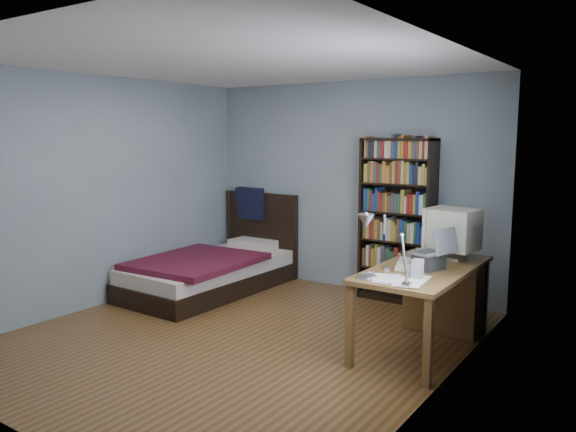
{
  "coord_description": "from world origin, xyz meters",
  "views": [
    {
      "loc": [
        3.22,
        -3.87,
        1.87
      ],
      "look_at": [
        0.17,
        0.57,
        1.09
      ],
      "focal_mm": 35.0,
      "sensor_mm": 36.0,
      "label": 1
    }
  ],
  "objects_px": {
    "speaker": "(417,269)",
    "desk_lamp": "(373,229)",
    "laptop": "(431,258)",
    "desk": "(440,291)",
    "bookshelf": "(397,220)",
    "bed": "(215,268)",
    "soda_can": "(418,255)",
    "crt_monitor": "(452,230)",
    "keyboard": "(408,265)"
  },
  "relations": [
    {
      "from": "desk",
      "to": "crt_monitor",
      "type": "xyz_separation_m",
      "value": [
        0.08,
        0.03,
        0.58
      ]
    },
    {
      "from": "soda_can",
      "to": "speaker",
      "type": "bearing_deg",
      "value": -69.1
    },
    {
      "from": "crt_monitor",
      "to": "laptop",
      "type": "distance_m",
      "value": 0.55
    },
    {
      "from": "crt_monitor",
      "to": "keyboard",
      "type": "relative_size",
      "value": 1.04
    },
    {
      "from": "crt_monitor",
      "to": "speaker",
      "type": "relative_size",
      "value": 2.97
    },
    {
      "from": "desk_lamp",
      "to": "desk",
      "type": "bearing_deg",
      "value": 90.39
    },
    {
      "from": "desk",
      "to": "desk_lamp",
      "type": "xyz_separation_m",
      "value": [
        0.01,
        -1.49,
        0.8
      ]
    },
    {
      "from": "desk",
      "to": "bed",
      "type": "bearing_deg",
      "value": -179.34
    },
    {
      "from": "speaker",
      "to": "soda_can",
      "type": "xyz_separation_m",
      "value": [
        -0.23,
        0.59,
        -0.02
      ]
    },
    {
      "from": "desk_lamp",
      "to": "laptop",
      "type": "bearing_deg",
      "value": 86.21
    },
    {
      "from": "speaker",
      "to": "desk_lamp",
      "type": "bearing_deg",
      "value": -99.13
    },
    {
      "from": "speaker",
      "to": "soda_can",
      "type": "relative_size",
      "value": 1.37
    },
    {
      "from": "laptop",
      "to": "bed",
      "type": "relative_size",
      "value": 0.17
    },
    {
      "from": "crt_monitor",
      "to": "bookshelf",
      "type": "bearing_deg",
      "value": 139.24
    },
    {
      "from": "bed",
      "to": "crt_monitor",
      "type": "bearing_deg",
      "value": 1.24
    },
    {
      "from": "desk",
      "to": "speaker",
      "type": "distance_m",
      "value": 0.95
    },
    {
      "from": "soda_can",
      "to": "bed",
      "type": "bearing_deg",
      "value": 175.0
    },
    {
      "from": "crt_monitor",
      "to": "bed",
      "type": "xyz_separation_m",
      "value": [
        -2.88,
        -0.06,
        -0.75
      ]
    },
    {
      "from": "laptop",
      "to": "bookshelf",
      "type": "height_order",
      "value": "bookshelf"
    },
    {
      "from": "bookshelf",
      "to": "bed",
      "type": "xyz_separation_m",
      "value": [
        -2.0,
        -0.81,
        -0.67
      ]
    },
    {
      "from": "speaker",
      "to": "bed",
      "type": "distance_m",
      "value": 3.06
    },
    {
      "from": "bed",
      "to": "soda_can",
      "type": "bearing_deg",
      "value": -5.0
    },
    {
      "from": "keyboard",
      "to": "speaker",
      "type": "relative_size",
      "value": 2.87
    },
    {
      "from": "desk",
      "to": "speaker",
      "type": "relative_size",
      "value": 9.92
    },
    {
      "from": "desk",
      "to": "speaker",
      "type": "xyz_separation_m",
      "value": [
        0.1,
        -0.86,
        0.39
      ]
    },
    {
      "from": "speaker",
      "to": "bookshelf",
      "type": "bearing_deg",
      "value": 117.49
    },
    {
      "from": "desk",
      "to": "soda_can",
      "type": "xyz_separation_m",
      "value": [
        -0.13,
        -0.27,
        0.37
      ]
    },
    {
      "from": "bed",
      "to": "speaker",
      "type": "bearing_deg",
      "value": -15.92
    },
    {
      "from": "laptop",
      "to": "speaker",
      "type": "bearing_deg",
      "value": -86.26
    },
    {
      "from": "crt_monitor",
      "to": "soda_can",
      "type": "xyz_separation_m",
      "value": [
        -0.21,
        -0.3,
        -0.21
      ]
    },
    {
      "from": "laptop",
      "to": "desk",
      "type": "bearing_deg",
      "value": 98.73
    },
    {
      "from": "desk",
      "to": "bed",
      "type": "distance_m",
      "value": 2.8
    },
    {
      "from": "crt_monitor",
      "to": "soda_can",
      "type": "height_order",
      "value": "crt_monitor"
    },
    {
      "from": "speaker",
      "to": "laptop",
      "type": "bearing_deg",
      "value": 92.67
    },
    {
      "from": "soda_can",
      "to": "laptop",
      "type": "bearing_deg",
      "value": -48.51
    },
    {
      "from": "desk",
      "to": "bookshelf",
      "type": "distance_m",
      "value": 1.22
    },
    {
      "from": "bookshelf",
      "to": "bed",
      "type": "distance_m",
      "value": 2.26
    },
    {
      "from": "desk",
      "to": "soda_can",
      "type": "relative_size",
      "value": 13.58
    },
    {
      "from": "desk",
      "to": "desk_lamp",
      "type": "height_order",
      "value": "desk_lamp"
    },
    {
      "from": "desk_lamp",
      "to": "keyboard",
      "type": "height_order",
      "value": "desk_lamp"
    },
    {
      "from": "keyboard",
      "to": "bookshelf",
      "type": "bearing_deg",
      "value": 99.93
    },
    {
      "from": "desk",
      "to": "bookshelf",
      "type": "xyz_separation_m",
      "value": [
        -0.79,
        0.78,
        0.5
      ]
    },
    {
      "from": "laptop",
      "to": "soda_can",
      "type": "height_order",
      "value": "laptop"
    },
    {
      "from": "bed",
      "to": "desk",
      "type": "bearing_deg",
      "value": 0.66
    },
    {
      "from": "crt_monitor",
      "to": "laptop",
      "type": "bearing_deg",
      "value": -90.34
    },
    {
      "from": "desk",
      "to": "soda_can",
      "type": "bearing_deg",
      "value": -115.42
    },
    {
      "from": "laptop",
      "to": "bed",
      "type": "height_order",
      "value": "bed"
    },
    {
      "from": "desk_lamp",
      "to": "bed",
      "type": "xyz_separation_m",
      "value": [
        -2.81,
        1.46,
        -0.96
      ]
    },
    {
      "from": "soda_can",
      "to": "desk",
      "type": "bearing_deg",
      "value": 64.58
    },
    {
      "from": "desk_lamp",
      "to": "bed",
      "type": "distance_m",
      "value": 3.31
    }
  ]
}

